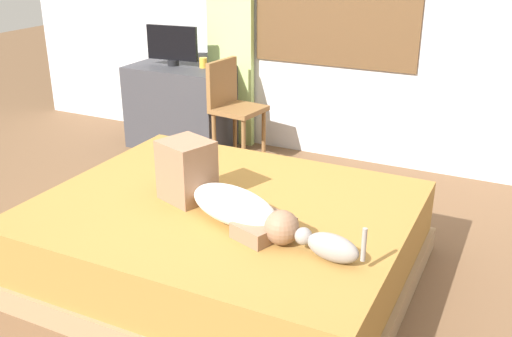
{
  "coord_description": "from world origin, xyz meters",
  "views": [
    {
      "loc": [
        1.59,
        -2.36,
        1.85
      ],
      "look_at": [
        0.24,
        0.4,
        0.61
      ],
      "focal_mm": 41.2,
      "sensor_mm": 36.0,
      "label": 1
    }
  ],
  "objects": [
    {
      "name": "ground_plane",
      "position": [
        0.0,
        0.0,
        0.0
      ],
      "size": [
        16.0,
        16.0,
        0.0
      ],
      "primitive_type": "plane",
      "color": "brown"
    },
    {
      "name": "bed",
      "position": [
        0.14,
        0.2,
        0.23
      ],
      "size": [
        2.06,
        1.69,
        0.46
      ],
      "color": "#997A56",
      "rests_on": "ground"
    },
    {
      "name": "person_lying",
      "position": [
        0.19,
        0.07,
        0.57
      ],
      "size": [
        0.93,
        0.52,
        0.34
      ],
      "color": "silver",
      "rests_on": "bed"
    },
    {
      "name": "cat",
      "position": [
        0.86,
        -0.11,
        0.52
      ],
      "size": [
        0.36,
        0.15,
        0.21
      ],
      "color": "gray",
      "rests_on": "bed"
    },
    {
      "name": "desk",
      "position": [
        -1.29,
        1.96,
        0.37
      ],
      "size": [
        0.9,
        0.56,
        0.74
      ],
      "color": "#38383D",
      "rests_on": "ground"
    },
    {
      "name": "tv_monitor",
      "position": [
        -1.36,
        1.96,
        0.92
      ],
      "size": [
        0.48,
        0.1,
        0.35
      ],
      "color": "black",
      "rests_on": "desk"
    },
    {
      "name": "cup",
      "position": [
        -1.07,
        2.0,
        0.78
      ],
      "size": [
        0.07,
        0.07,
        0.09
      ],
      "primitive_type": "cylinder",
      "color": "gold",
      "rests_on": "desk"
    },
    {
      "name": "chair_by_desk",
      "position": [
        -0.7,
        1.85,
        0.51
      ],
      "size": [
        0.43,
        0.43,
        0.86
      ],
      "color": "brown",
      "rests_on": "ground"
    },
    {
      "name": "curtain_left",
      "position": [
        -0.93,
        2.24,
        1.21
      ],
      "size": [
        0.44,
        0.06,
        2.43
      ],
      "primitive_type": "cube",
      "color": "#ADCC75",
      "rests_on": "ground"
    }
  ]
}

